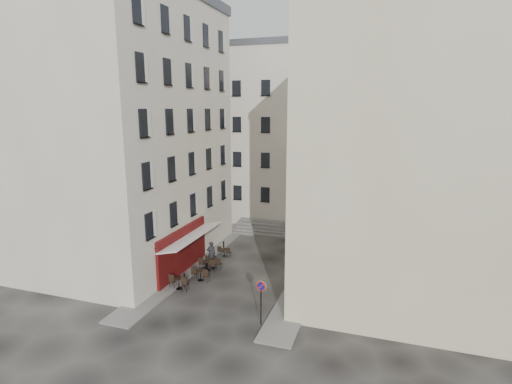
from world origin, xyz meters
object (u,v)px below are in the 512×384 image
at_px(pedestrian, 211,253).
at_px(bistro_table_b, 201,274).
at_px(no_parking_sign, 261,294).
at_px(bistro_table_a, 179,282).

bearing_deg(pedestrian, bistro_table_b, 67.71).
bearing_deg(no_parking_sign, bistro_table_a, 168.08).
bearing_deg(pedestrian, bistro_table_a, 54.40).
bearing_deg(bistro_table_a, no_parking_sign, -20.99).
xyz_separation_m(no_parking_sign, bistro_table_a, (-6.64, 2.55, -1.36)).
distance_m(bistro_table_b, pedestrian, 3.03).
xyz_separation_m(bistro_table_a, pedestrian, (0.27, 4.65, 0.45)).
distance_m(no_parking_sign, bistro_table_a, 7.24).
bearing_deg(bistro_table_b, bistro_table_a, -114.89).
relative_size(bistro_table_a, pedestrian, 0.74).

